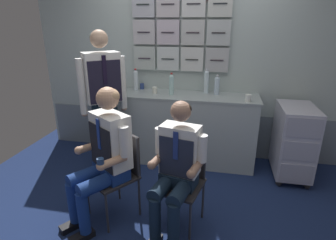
{
  "coord_description": "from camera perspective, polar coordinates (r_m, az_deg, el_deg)",
  "views": [
    {
      "loc": [
        0.48,
        -2.29,
        1.81
      ],
      "look_at": [
        -0.03,
        0.18,
        0.9
      ],
      "focal_mm": 29.1,
      "sensor_mm": 36.0,
      "label": 1
    }
  ],
  "objects": [
    {
      "name": "espresso_cup_small",
      "position": [
        3.83,
        -5.47,
        7.08
      ],
      "size": [
        0.06,
        0.06,
        0.08
      ],
      "color": "navy",
      "rests_on": "galley_counter"
    },
    {
      "name": "crew_member_right",
      "position": [
        2.35,
        1.72,
        -9.59
      ],
      "size": [
        0.49,
        0.63,
        1.21
      ],
      "color": "black",
      "rests_on": "ground"
    },
    {
      "name": "sparkling_bottle_green",
      "position": [
        3.56,
        10.21,
        7.17
      ],
      "size": [
        0.07,
        0.07,
        0.25
      ],
      "color": "silver",
      "rests_on": "galley_counter"
    },
    {
      "name": "paper_cup_tan",
      "position": [
        3.57,
        -2.8,
        6.27
      ],
      "size": [
        0.06,
        0.06,
        0.09
      ],
      "color": "silver",
      "rests_on": "galley_counter"
    },
    {
      "name": "service_trolley",
      "position": [
        3.6,
        24.8,
        -3.83
      ],
      "size": [
        0.4,
        0.65,
        0.9
      ],
      "color": "black",
      "rests_on": "ground"
    },
    {
      "name": "water_bottle_blue_cap",
      "position": [
        3.76,
        -6.76,
        8.33
      ],
      "size": [
        0.06,
        0.06,
        0.29
      ],
      "color": "silver",
      "rests_on": "galley_counter"
    },
    {
      "name": "galley_counter",
      "position": [
        3.66,
        3.53,
        -1.76
      ],
      "size": [
        1.86,
        0.53,
        0.93
      ],
      "color": "#A3AFB0",
      "rests_on": "ground"
    },
    {
      "name": "galley_bulkhead",
      "position": [
        3.76,
        3.96,
        8.87
      ],
      "size": [
        4.2,
        0.14,
        2.18
      ],
      "color": "#ADBEBA",
      "rests_on": "ground"
    },
    {
      "name": "water_bottle_short",
      "position": [
        3.49,
        0.73,
        7.46
      ],
      "size": [
        0.06,
        0.06,
        0.28
      ],
      "color": "silver",
      "rests_on": "galley_counter"
    },
    {
      "name": "coffee_cup_spare",
      "position": [
        3.33,
        16.44,
        4.46
      ],
      "size": [
        0.07,
        0.07,
        0.08
      ],
      "color": "white",
      "rests_on": "galley_counter"
    },
    {
      "name": "folding_chair_left",
      "position": [
        2.7,
        -10.05,
        -9.4
      ],
      "size": [
        0.56,
        0.56,
        0.83
      ],
      "color": "#2D2D33",
      "rests_on": "ground"
    },
    {
      "name": "ground",
      "position": [
        2.97,
        -0.21,
        -18.29
      ],
      "size": [
        4.8,
        4.8,
        0.04
      ],
      "primitive_type": "cube",
      "color": "#17254D"
    },
    {
      "name": "crew_member_left",
      "position": [
        2.53,
        -13.29,
        -6.42
      ],
      "size": [
        0.64,
        0.71,
        1.29
      ],
      "color": "black",
      "rests_on": "ground"
    },
    {
      "name": "water_bottle_tall",
      "position": [
        3.6,
        8.04,
        7.97
      ],
      "size": [
        0.06,
        0.06,
        0.32
      ],
      "color": "silver",
      "rests_on": "galley_counter"
    },
    {
      "name": "crew_member_standing",
      "position": [
        3.2,
        -13.35,
        5.5
      ],
      "size": [
        0.44,
        0.42,
        1.74
      ],
      "color": "black",
      "rests_on": "ground"
    },
    {
      "name": "folding_chair_right",
      "position": [
        2.56,
        3.13,
        -10.82
      ],
      "size": [
        0.48,
        0.48,
        0.83
      ],
      "color": "#2D2D33",
      "rests_on": "ground"
    }
  ]
}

